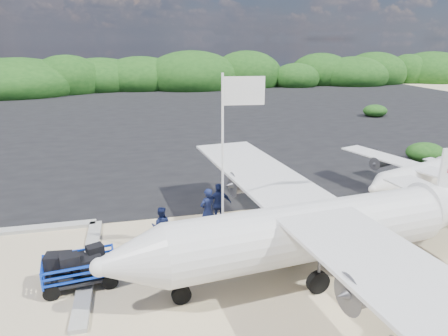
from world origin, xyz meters
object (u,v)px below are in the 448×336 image
(flagpole, at_px, (223,265))
(crew_a, at_px, (208,211))
(aircraft_small, at_px, (78,108))
(crew_c, at_px, (219,204))
(signboard, at_px, (369,274))
(crew_b, at_px, (161,226))
(aircraft_large, at_px, (260,122))
(baggage_cart, at_px, (82,285))

(flagpole, bearing_deg, crew_a, 90.81)
(flagpole, xyz_separation_m, aircraft_small, (-8.97, 36.99, 0.00))
(crew_a, height_order, crew_c, crew_a)
(signboard, relative_size, crew_a, 0.85)
(crew_c, bearing_deg, signboard, 130.68)
(flagpole, bearing_deg, crew_b, 134.45)
(aircraft_large, height_order, aircraft_small, aircraft_large)
(baggage_cart, distance_m, aircraft_small, 37.40)
(aircraft_small, bearing_deg, signboard, 92.13)
(signboard, relative_size, crew_c, 0.89)
(crew_a, bearing_deg, aircraft_large, -135.18)
(crew_b, bearing_deg, baggage_cart, 48.28)
(crew_c, height_order, aircraft_large, aircraft_large)
(crew_a, bearing_deg, aircraft_small, -97.31)
(baggage_cart, relative_size, aircraft_large, 0.14)
(signboard, distance_m, crew_a, 6.55)
(crew_c, height_order, aircraft_small, crew_c)
(crew_c, bearing_deg, crew_a, 47.05)
(baggage_cart, bearing_deg, crew_b, 30.96)
(crew_b, relative_size, aircraft_large, 0.09)
(flagpole, distance_m, crew_a, 2.78)
(crew_b, bearing_deg, crew_a, -153.53)
(flagpole, bearing_deg, aircraft_small, 103.63)
(flagpole, distance_m, signboard, 5.08)
(crew_c, relative_size, aircraft_small, 0.26)
(aircraft_large, bearing_deg, crew_b, 57.12)
(baggage_cart, height_order, aircraft_small, aircraft_small)
(aircraft_large, bearing_deg, baggage_cart, 54.08)
(signboard, relative_size, crew_b, 1.06)
(baggage_cart, relative_size, crew_a, 1.25)
(signboard, distance_m, aircraft_large, 26.41)
(aircraft_small, bearing_deg, crew_b, 83.86)
(flagpole, distance_m, aircraft_large, 26.03)
(signboard, height_order, crew_c, crew_c)
(aircraft_large, distance_m, aircraft_small, 22.25)
(crew_b, bearing_deg, aircraft_small, -68.63)
(aircraft_large, bearing_deg, crew_a, 60.71)
(signboard, xyz_separation_m, crew_a, (-4.82, 4.32, 0.98))
(crew_a, height_order, aircraft_small, crew_a)
(signboard, height_order, aircraft_large, aircraft_large)
(aircraft_small, bearing_deg, aircraft_large, 127.82)
(flagpole, xyz_separation_m, crew_a, (-0.04, 2.60, 0.98))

